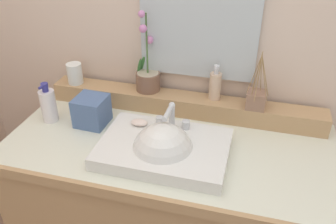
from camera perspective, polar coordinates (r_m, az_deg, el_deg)
name	(u,v)px	position (r m, az deg, el deg)	size (l,w,h in m)	color
wall_back	(194,9)	(1.64, 4.19, 16.16)	(3.03, 0.20, 2.52)	beige
vanity_cabinet	(169,213)	(1.73, 0.15, -15.96)	(1.33, 0.64, 0.83)	tan
back_ledge	(183,104)	(1.63, 2.43, 1.28)	(1.26, 0.11, 0.08)	tan
sink_basin	(164,151)	(1.37, -0.61, -6.32)	(0.49, 0.34, 0.27)	white
soap_bar	(139,122)	(1.46, -4.64, -1.69)	(0.07, 0.04, 0.02)	beige
potted_plant	(148,76)	(1.64, -3.30, 5.84)	(0.12, 0.11, 0.37)	brown
soap_dispenser	(215,85)	(1.57, 7.59, 4.28)	(0.05, 0.05, 0.16)	beige
tumbler_cup	(75,74)	(1.76, -14.75, 6.00)	(0.07, 0.07, 0.10)	white
reed_diffuser	(256,99)	(1.55, 13.93, 2.05)	(0.09, 0.11, 0.25)	#8F6651
lotion_bottle	(48,105)	(1.64, -18.65, 1.09)	(0.07, 0.07, 0.18)	white
tissue_box	(92,111)	(1.57, -12.16, 0.20)	(0.13, 0.13, 0.13)	#4D699A
mirror	(199,12)	(1.52, 5.02, 15.72)	(0.51, 0.02, 0.58)	silver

